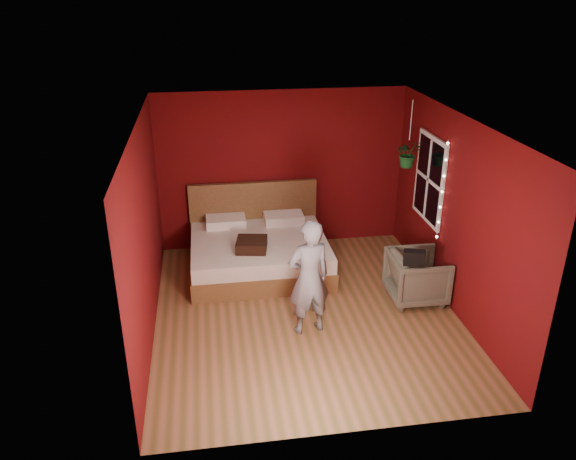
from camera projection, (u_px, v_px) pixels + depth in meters
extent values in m
plane|color=brown|center=(305.00, 312.00, 7.63)|extent=(4.50, 4.50, 0.00)
cube|color=#550A09|center=(282.00, 170.00, 9.14)|extent=(4.00, 0.02, 2.60)
cube|color=#550A09|center=(352.00, 323.00, 5.06)|extent=(4.00, 0.02, 2.60)
cube|color=#550A09|center=(144.00, 234.00, 6.82)|extent=(0.02, 4.50, 2.60)
cube|color=#550A09|center=(457.00, 215.00, 7.37)|extent=(0.02, 4.50, 2.60)
cube|color=silver|center=(308.00, 122.00, 6.56)|extent=(4.00, 4.50, 0.02)
cube|color=white|center=(430.00, 179.00, 8.10)|extent=(0.04, 0.97, 1.27)
cube|color=black|center=(429.00, 179.00, 8.10)|extent=(0.02, 0.85, 1.15)
cube|color=white|center=(428.00, 179.00, 8.10)|extent=(0.03, 0.05, 1.15)
cube|color=white|center=(428.00, 179.00, 8.10)|extent=(0.03, 0.85, 0.05)
cylinder|color=silver|center=(442.00, 192.00, 7.62)|extent=(0.01, 0.01, 1.45)
sphere|color=#FFF2CC|center=(437.00, 237.00, 7.90)|extent=(0.04, 0.04, 0.04)
sphere|color=#FFF2CC|center=(438.00, 222.00, 7.80)|extent=(0.04, 0.04, 0.04)
sphere|color=#FFF2CC|center=(440.00, 207.00, 7.71)|extent=(0.04, 0.04, 0.04)
sphere|color=#FFF2CC|center=(442.00, 192.00, 7.62)|extent=(0.04, 0.04, 0.04)
sphere|color=#FFF2CC|center=(444.00, 176.00, 7.53)|extent=(0.04, 0.04, 0.04)
sphere|color=#FFF2CC|center=(446.00, 160.00, 7.44)|extent=(0.04, 0.04, 0.04)
sphere|color=#FFF2CC|center=(448.00, 143.00, 7.35)|extent=(0.04, 0.04, 0.04)
cube|color=brown|center=(259.00, 261.00, 8.69)|extent=(2.09, 1.77, 0.29)
cube|color=beige|center=(259.00, 246.00, 8.58)|extent=(2.04, 1.74, 0.23)
cube|color=brown|center=(254.00, 215.00, 9.28)|extent=(2.09, 0.08, 1.15)
cube|color=white|center=(226.00, 222.00, 8.98)|extent=(0.63, 0.40, 0.15)
cube|color=white|center=(284.00, 218.00, 9.11)|extent=(0.63, 0.40, 0.15)
imported|color=slate|center=(309.00, 278.00, 6.93)|extent=(0.63, 0.48, 1.53)
imported|color=#666250|center=(417.00, 277.00, 7.81)|extent=(0.78, 0.76, 0.70)
cube|color=black|center=(414.00, 258.00, 7.36)|extent=(0.31, 0.21, 0.20)
cube|color=black|center=(252.00, 245.00, 8.18)|extent=(0.51, 0.51, 0.16)
cylinder|color=silver|center=(411.00, 120.00, 7.97)|extent=(0.01, 0.01, 0.58)
imported|color=#185624|center=(408.00, 154.00, 8.17)|extent=(0.40, 0.35, 0.40)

